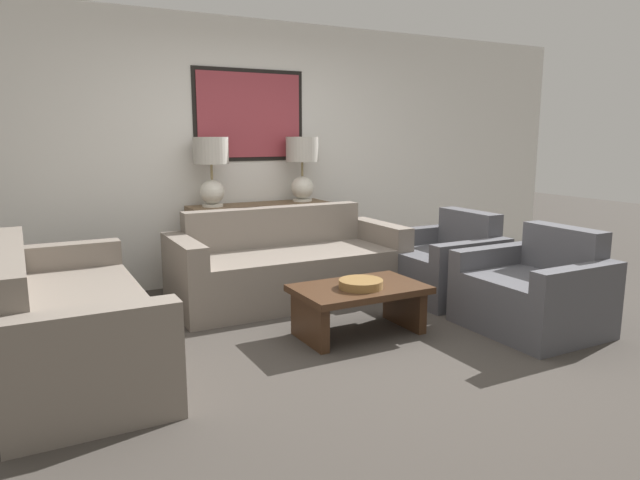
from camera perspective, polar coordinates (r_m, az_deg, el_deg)
name	(u,v)px	position (r m, az deg, el deg)	size (l,w,h in m)	color
ground_plane	(367,345)	(4.22, 4.75, -10.44)	(20.00, 20.00, 0.00)	#3D3833
back_wall	(249,152)	(6.03, -7.16, 8.74)	(8.38, 0.12, 2.65)	silver
console_table	(260,243)	(5.87, -6.01, -0.34)	(1.43, 0.39, 0.82)	brown
table_lamp_left	(211,165)	(5.62, -10.81, 7.41)	(0.34, 0.34, 0.67)	silver
table_lamp_right	(302,162)	(5.98, -1.80, 7.77)	(0.34, 0.34, 0.67)	silver
couch_by_back_wall	(289,268)	(5.28, -3.16, -2.80)	(2.13, 0.88, 0.83)	slate
couch_by_side	(70,323)	(4.10, -23.74, -7.61)	(0.88, 2.13, 0.83)	slate
coffee_table	(359,299)	(4.36, 3.93, -5.95)	(0.98, 0.62, 0.38)	#3D2616
decorative_bowl	(361,284)	(4.27, 4.11, -4.39)	(0.33, 0.33, 0.06)	olive
armchair_near_back_wall	(443,266)	(5.51, 12.23, -2.58)	(0.85, 0.97, 0.79)	#4C4C51
armchair_near_camera	(534,294)	(4.77, 20.62, -5.08)	(0.85, 0.97, 0.79)	#4C4C51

